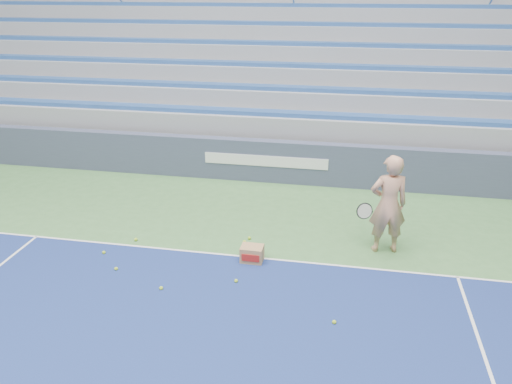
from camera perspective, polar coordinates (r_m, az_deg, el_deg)
sponsor_barrier at (r=12.97m, az=1.22°, el=3.58°), size 30.00×0.32×1.10m
bleachers at (r=18.08m, az=4.37°, el=14.92°), size 31.00×9.15×7.30m
tennis_player at (r=9.68m, az=14.86°, el=-1.40°), size 1.00×0.92×1.96m
ball_box at (r=9.37m, az=-0.46°, el=-7.09°), size 0.42×0.33×0.31m
tennis_ball_0 at (r=10.03m, az=-1.33°, el=-5.71°), size 0.07×0.07×0.07m
tennis_ball_1 at (r=7.97m, az=8.93°, el=-14.48°), size 0.07×0.07×0.07m
tennis_ball_2 at (r=8.82m, az=-2.29°, el=-10.12°), size 0.07×0.07×0.07m
tennis_ball_3 at (r=8.77m, az=-10.79°, el=-10.74°), size 0.07×0.07×0.07m
tennis_ball_4 at (r=10.41m, az=-13.57°, el=-5.29°), size 0.07×0.07×0.07m
tennis_ball_5 at (r=10.09m, az=-16.99°, el=-6.63°), size 0.07×0.07×0.07m
tennis_ball_6 at (r=9.49m, az=-15.70°, el=-8.45°), size 0.07×0.07×0.07m
tennis_ball_7 at (r=10.17m, az=-0.77°, el=-5.28°), size 0.07×0.07×0.07m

